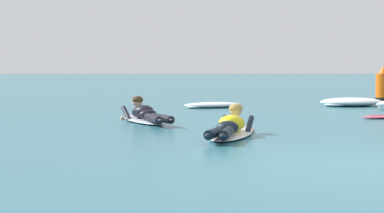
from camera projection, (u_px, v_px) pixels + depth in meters
name	position (u px, v px, depth m)	size (l,w,h in m)	color
ground_plane	(267.00, 110.00, 18.45)	(120.00, 120.00, 0.00)	#2D6B7A
surfer_near	(230.00, 128.00, 11.77)	(1.16, 2.65, 0.54)	white
surfer_far	(145.00, 115.00, 14.56)	(1.12, 2.58, 0.54)	silver
whitewater_front	(213.00, 105.00, 19.33)	(1.66, 1.02, 0.15)	white
whitewater_mid_left	(351.00, 102.00, 20.13)	(1.94, 1.53, 0.22)	white
channel_marker_buoy	(384.00, 87.00, 22.48)	(0.49, 0.49, 1.07)	#EA5B0F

